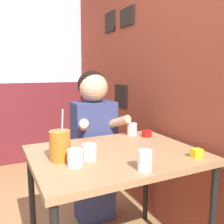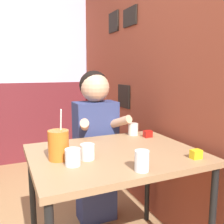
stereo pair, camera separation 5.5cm
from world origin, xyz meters
TOP-DOWN VIEW (x-y plane):
  - brick_wall_right at (1.42, 1.29)m, footprint 0.08×4.57m
  - main_table at (0.83, 0.37)m, footprint 1.00×0.78m
  - person_seated at (0.91, 0.91)m, footprint 0.42×0.42m
  - cocktail_pitcher at (0.50, 0.37)m, footprint 0.11×0.11m
  - glass_near_pitcher at (0.83, 0.05)m, footprint 0.07×0.07m
  - glass_center at (0.64, 0.31)m, footprint 0.08×0.08m
  - glass_far_side at (1.13, 0.69)m, footprint 0.08×0.08m
  - glass_by_brick at (0.54, 0.26)m, footprint 0.08×0.08m
  - condiment_ketchup at (1.20, 0.58)m, footprint 0.06×0.04m
  - condiment_mustard at (1.20, 0.08)m, footprint 0.06×0.04m

SIDE VIEW (x-z plane):
  - person_seated at x=0.91m, z-range 0.06..1.32m
  - main_table at x=0.83m, z-range 0.31..1.08m
  - condiment_ketchup at x=1.20m, z-range 0.77..0.82m
  - condiment_mustard at x=1.20m, z-range 0.77..0.82m
  - glass_center at x=0.64m, z-range 0.77..0.86m
  - glass_by_brick at x=0.54m, z-range 0.77..0.86m
  - glass_far_side at x=1.13m, z-range 0.77..0.86m
  - glass_near_pitcher at x=0.83m, z-range 0.77..0.87m
  - cocktail_pitcher at x=0.50m, z-range 0.71..1.00m
  - brick_wall_right at x=1.42m, z-range 0.00..2.70m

